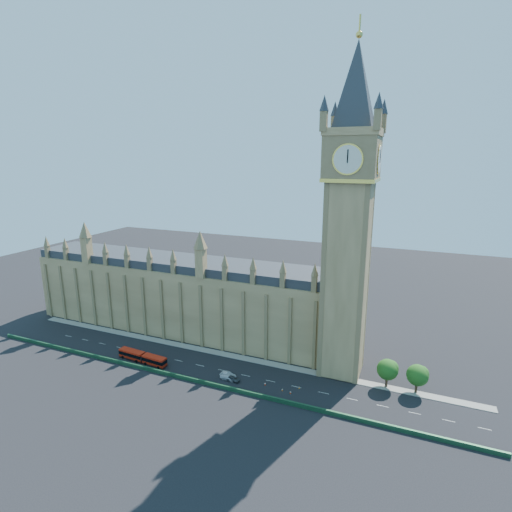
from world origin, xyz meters
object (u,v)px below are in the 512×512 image
at_px(red_bus, 142,357).
at_px(car_white, 228,377).
at_px(car_grey, 233,379).
at_px(car_silver, 228,375).

distance_m(red_bus, car_white, 30.39).
xyz_separation_m(red_bus, car_grey, (31.92, 0.88, -0.84)).
bearing_deg(red_bus, car_silver, 8.31).
relative_size(red_bus, car_grey, 3.99).
bearing_deg(red_bus, car_white, 6.11).
distance_m(car_grey, car_white, 1.58).
relative_size(car_silver, car_white, 0.92).
height_order(car_grey, car_white, car_grey).
bearing_deg(red_bus, car_grey, 5.60).
relative_size(red_bus, car_white, 3.51).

